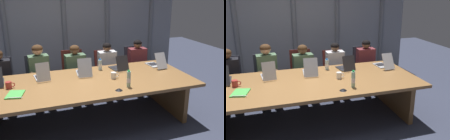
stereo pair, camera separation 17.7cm
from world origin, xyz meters
The scene contains 23 objects.
ground_plane centered at (0.00, 0.00, 0.00)m, with size 12.13×12.13×0.00m, color #383D51.
conference_table centered at (0.00, 0.00, 0.58)m, with size 3.53×1.48×0.73m.
curtain_backdrop centered at (0.00, 2.41, 1.40)m, with size 6.06×0.17×2.81m.
laptop_left_mid centered at (-0.69, 0.35, 0.79)m, with size 0.26×0.43×0.32m.
laptop_center centered at (0.03, 0.35, 0.79)m, with size 0.28×0.48×0.33m.
laptop_right_mid centered at (0.71, 0.41, 0.79)m, with size 0.29×0.42×0.29m.
laptop_right_end centered at (1.46, 0.34, 0.79)m, with size 0.25×0.50×0.30m.
office_chair_left_end centered at (-1.43, 1.15, 0.34)m, with size 0.60×0.60×0.92m.
office_chair_left_mid centered at (-0.73, 1.15, 0.34)m, with size 0.60×0.60×0.92m.
office_chair_center centered at (-0.01, 1.15, 0.35)m, with size 0.60×0.60×0.95m.
office_chair_right_mid centered at (0.71, 1.15, 0.33)m, with size 0.60×0.60×0.90m.
office_chair_right_end centered at (1.43, 1.15, 0.34)m, with size 0.60×0.60×0.93m.
person_left_end centered at (-1.39, 0.99, 0.63)m, with size 0.43×0.57×1.12m.
person_left_mid centered at (-0.69, 0.99, 0.67)m, with size 0.42×0.57×1.17m.
person_center centered at (0.02, 0.99, 0.63)m, with size 0.43×0.56×1.11m.
person_right_mid centered at (0.70, 0.98, 0.62)m, with size 0.38×0.55×1.10m.
person_right_end centered at (1.40, 0.99, 0.63)m, with size 0.41×0.56×1.12m.
water_bottle_primary centered at (0.38, 0.51, 0.82)m, with size 0.07×0.07×0.21m.
water_bottle_secondary centered at (0.54, -0.45, 0.85)m, with size 0.06×0.06×0.27m.
coffee_mug_near centered at (-1.20, 0.11, 0.78)m, with size 0.14×0.09×0.10m.
coffee_mug_far centered at (0.45, -0.02, 0.78)m, with size 0.14×0.09×0.11m.
conference_mic_left_side centered at (0.35, -0.53, 0.75)m, with size 0.11×0.11×0.04m, color black.
spiral_notepad centered at (-1.11, -0.19, 0.74)m, with size 0.29×0.35×0.03m.
Camera 2 is at (-0.73, -3.78, 2.18)m, focal length 39.86 mm.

